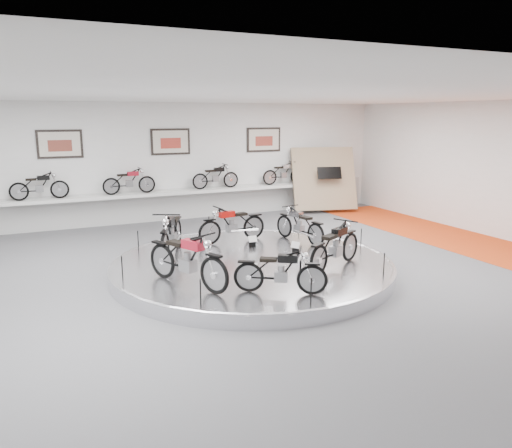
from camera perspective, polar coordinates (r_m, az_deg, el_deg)
name	(u,v)px	position (r m, az deg, el deg)	size (l,w,h in m)	color
floor	(258,277)	(11.29, 0.22, -6.06)	(16.00, 16.00, 0.00)	#555558
ceiling	(258,94)	(10.73, 0.24, 14.66)	(16.00, 16.00, 0.00)	white
wall_back	(171,162)	(17.39, -9.69, 6.96)	(16.00, 16.00, 0.00)	silver
orange_carpet_strip	(476,245)	(15.35, 23.88, -2.17)	(2.40, 12.60, 0.01)	red
dado_band	(173,204)	(17.55, -9.51, 2.24)	(15.68, 0.04, 1.10)	#BCBCBA
display_platform	(252,267)	(11.51, -0.42, -4.93)	(6.40, 6.40, 0.30)	silver
platform_rim	(252,262)	(11.47, -0.42, -4.36)	(6.40, 6.40, 0.10)	#B2B2BA
shelf	(174,193)	(17.22, -9.31, 3.57)	(11.00, 0.55, 0.10)	silver
poster_left	(60,144)	(16.72, -21.51, 8.50)	(1.35, 0.06, 0.88)	beige
poster_center	(171,142)	(17.30, -9.74, 9.26)	(1.35, 0.06, 0.88)	beige
poster_right	(264,140)	(18.53, 0.90, 9.62)	(1.35, 0.06, 0.88)	beige
display_panel	(324,179)	(18.93, 7.78, 5.15)	(2.40, 0.12, 2.40)	#8F7D5A
shelf_bike_a	(39,188)	(16.55, -23.52, 3.82)	(1.22, 0.42, 0.73)	black
shelf_bike_b	(129,183)	(16.82, -14.29, 4.58)	(1.22, 0.42, 0.73)	maroon
shelf_bike_c	(216,178)	(17.62, -4.64, 5.25)	(1.22, 0.42, 0.73)	black
shelf_bike_d	(284,174)	(18.72, 3.17, 5.68)	(1.22, 0.42, 0.73)	#A1A1A5
bike_a	(300,225)	(13.12, 5.01, -0.07)	(1.57, 0.55, 0.92)	#A1A1A5
bike_b	(232,224)	(13.07, -2.74, 0.02)	(1.65, 0.58, 0.97)	#AA0E0A
bike_c	(171,233)	(11.99, -9.66, -0.97)	(1.85, 0.65, 1.09)	black
bike_d	(187,259)	(9.76, -7.90, -3.94)	(1.86, 0.66, 1.09)	maroon
bike_e	(280,271)	(9.29, 2.79, -5.38)	(1.49, 0.53, 0.88)	black
bike_f	(335,246)	(10.91, 9.06, -2.46)	(1.72, 0.61, 1.01)	black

